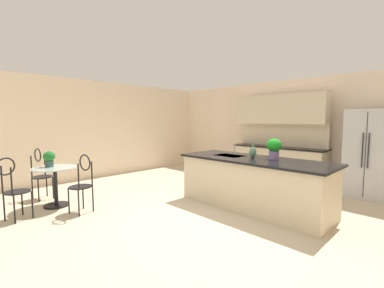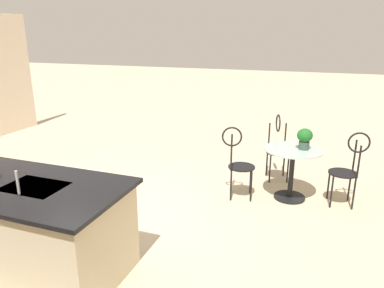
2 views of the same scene
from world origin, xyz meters
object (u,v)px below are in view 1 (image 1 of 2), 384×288
Objects in this scene: chair_by_island at (82,181)px; potted_plant_counter_near at (274,147)px; refrigerator at (369,154)px; bistro_table at (56,183)px; chair_toward_desk at (13,186)px; potted_plant_on_table at (49,158)px; vase_on_counter at (253,152)px; chair_near_window at (41,171)px.

chair_by_island is 3.42m from potted_plant_counter_near.
potted_plant_counter_near reaches higher than chair_by_island.
refrigerator reaches higher than bistro_table.
bistro_table is 0.78m from chair_toward_desk.
chair_toward_desk reaches higher than potted_plant_on_table.
bistro_table is 4.09m from potted_plant_counter_near.
refrigerator is 2.65m from vase_on_counter.
refrigerator is 6.69m from chair_toward_desk.
refrigerator is 6.39× the size of vase_on_counter.
potted_plant_on_table is (-4.14, -4.90, -0.01)m from refrigerator.
bistro_table is 2.17× the size of potted_plant_counter_near.
refrigerator is 6.41m from potted_plant_on_table.
chair_near_window is (-0.73, -0.06, 0.13)m from bistro_table.
vase_on_counter is at bearing 44.05° from potted_plant_on_table.
potted_plant_on_table is at bearing -130.22° from refrigerator.
potted_plant_counter_near is at bearing -116.45° from refrigerator.
potted_plant_on_table is (-0.13, -0.05, 0.46)m from bistro_table.
chair_by_island is at bearing -128.14° from vase_on_counter.
potted_plant_counter_near is at bearing 48.61° from chair_by_island.
potted_plant_on_table is 1.02× the size of vase_on_counter.
chair_toward_desk is (-3.72, -5.56, -0.35)m from refrigerator.
chair_toward_desk is (1.02, -0.65, 0.00)m from chair_near_window.
chair_by_island is 1.02m from chair_toward_desk.
chair_by_island is at bearing 10.28° from chair_near_window.
chair_toward_desk is at bearing -123.79° from refrigerator.
bistro_table is 0.77m from chair_by_island.
chair_near_window is 4.29m from vase_on_counter.
chair_toward_desk is at bearing -124.99° from vase_on_counter.
bistro_table is at bearing -129.59° from refrigerator.
chair_toward_desk is 4.07m from vase_on_counter.
chair_near_window is at bearing -141.44° from vase_on_counter.
vase_on_counter reaches higher than chair_by_island.
chair_by_island is (-3.28, -4.64, -0.35)m from refrigerator.
chair_by_island is (1.46, 0.26, 0.00)m from chair_near_window.
vase_on_counter is (-1.40, -2.24, 0.11)m from refrigerator.
potted_plant_on_table is 0.80× the size of potted_plant_counter_near.
vase_on_counter is (1.88, 2.40, 0.46)m from chair_by_island.
chair_toward_desk is 3.62× the size of vase_on_counter.
bistro_table is at bearing 112.41° from chair_toward_desk.
refrigerator reaches higher than vase_on_counter.
potted_plant_counter_near is 0.39m from vase_on_counter.
chair_by_island is 3.62× the size of vase_on_counter.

